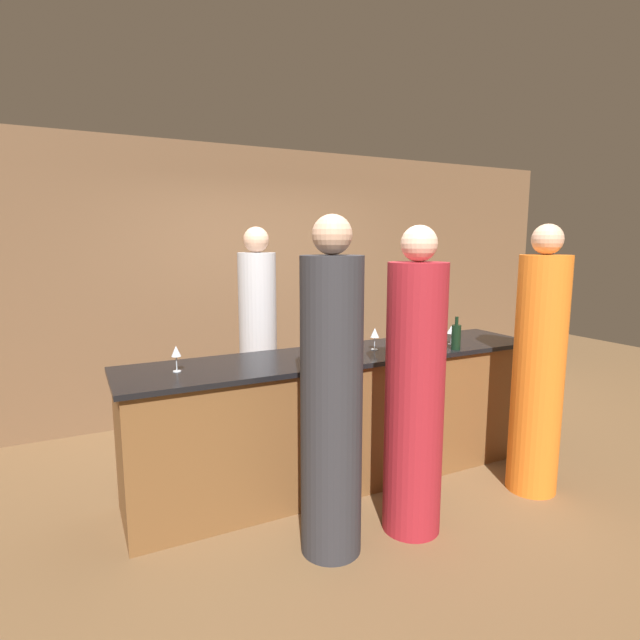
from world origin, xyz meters
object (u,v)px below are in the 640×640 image
at_px(guest_2, 415,394).
at_px(wine_bottle_0, 323,344).
at_px(guest_1, 538,370).
at_px(wine_bottle_1, 456,337).
at_px(bartender, 258,348).
at_px(guest_0, 331,401).

height_order(guest_2, wine_bottle_0, guest_2).
bearing_deg(guest_2, wine_bottle_0, 116.10).
height_order(guest_1, wine_bottle_1, guest_1).
bearing_deg(wine_bottle_1, bartender, 138.90).
distance_m(guest_0, guest_2, 0.57).
bearing_deg(wine_bottle_0, bartender, 98.14).
xyz_separation_m(wine_bottle_0, wine_bottle_1, (1.10, -0.12, -0.02)).
relative_size(guest_0, wine_bottle_0, 6.23).
relative_size(bartender, guest_0, 0.99).
height_order(wine_bottle_0, wine_bottle_1, wine_bottle_0).
distance_m(guest_0, guest_1, 1.68).
xyz_separation_m(bartender, guest_1, (1.57, -1.58, -0.01)).
xyz_separation_m(bartender, wine_bottle_1, (1.24, -1.08, 0.18)).
height_order(bartender, wine_bottle_1, bartender).
bearing_deg(wine_bottle_1, guest_1, -56.89).
bearing_deg(guest_0, guest_1, -0.52).
distance_m(bartender, guest_1, 2.23).
bearing_deg(guest_0, wine_bottle_1, 19.88).
bearing_deg(guest_1, wine_bottle_1, 123.11).
height_order(guest_1, wine_bottle_0, guest_1).
xyz_separation_m(guest_2, wine_bottle_0, (-0.31, 0.64, 0.23)).
bearing_deg(guest_1, bartender, 134.68).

